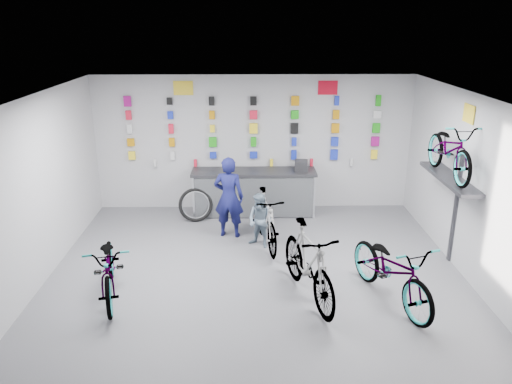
{
  "coord_description": "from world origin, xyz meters",
  "views": [
    {
      "loc": [
        -0.14,
        -6.83,
        4.1
      ],
      "look_at": [
        0.01,
        1.4,
        1.25
      ],
      "focal_mm": 35.0,
      "sensor_mm": 36.0,
      "label": 1
    }
  ],
  "objects_px": {
    "bike_left": "(109,267)",
    "bike_service": "(266,219)",
    "bike_center": "(308,263)",
    "bike_right": "(392,269)",
    "customer": "(260,221)",
    "counter": "(254,193)",
    "clerk": "(229,197)"
  },
  "relations": [
    {
      "from": "counter",
      "to": "bike_right",
      "type": "relative_size",
      "value": 1.32
    },
    {
      "from": "bike_center",
      "to": "bike_right",
      "type": "xyz_separation_m",
      "value": [
        1.25,
        -0.11,
        -0.06
      ]
    },
    {
      "from": "counter",
      "to": "bike_center",
      "type": "distance_m",
      "value": 3.66
    },
    {
      "from": "bike_center",
      "to": "bike_service",
      "type": "xyz_separation_m",
      "value": [
        -0.57,
        1.91,
        -0.06
      ]
    },
    {
      "from": "bike_service",
      "to": "counter",
      "type": "bearing_deg",
      "value": 87.66
    },
    {
      "from": "bike_left",
      "to": "customer",
      "type": "distance_m",
      "value": 2.95
    },
    {
      "from": "bike_center",
      "to": "clerk",
      "type": "distance_m",
      "value": 2.73
    },
    {
      "from": "bike_center",
      "to": "customer",
      "type": "distance_m",
      "value": 2.0
    },
    {
      "from": "customer",
      "to": "counter",
      "type": "bearing_deg",
      "value": 127.45
    },
    {
      "from": "bike_right",
      "to": "bike_service",
      "type": "distance_m",
      "value": 2.73
    },
    {
      "from": "bike_left",
      "to": "bike_service",
      "type": "xyz_separation_m",
      "value": [
        2.49,
        1.79,
        0.05
      ]
    },
    {
      "from": "bike_center",
      "to": "bike_service",
      "type": "height_order",
      "value": "bike_center"
    },
    {
      "from": "bike_left",
      "to": "bike_right",
      "type": "distance_m",
      "value": 4.32
    },
    {
      "from": "bike_left",
      "to": "bike_service",
      "type": "bearing_deg",
      "value": 22.0
    },
    {
      "from": "clerk",
      "to": "customer",
      "type": "height_order",
      "value": "clerk"
    },
    {
      "from": "bike_service",
      "to": "bike_center",
      "type": "bearing_deg",
      "value": -82.82
    },
    {
      "from": "bike_left",
      "to": "clerk",
      "type": "xyz_separation_m",
      "value": [
        1.77,
        2.27,
        0.32
      ]
    },
    {
      "from": "bike_right",
      "to": "bike_service",
      "type": "xyz_separation_m",
      "value": [
        -1.83,
        2.03,
        -0.0
      ]
    },
    {
      "from": "clerk",
      "to": "counter",
      "type": "bearing_deg",
      "value": -102.64
    },
    {
      "from": "bike_left",
      "to": "counter",
      "type": "bearing_deg",
      "value": 42.8
    },
    {
      "from": "bike_service",
      "to": "clerk",
      "type": "distance_m",
      "value": 0.9
    },
    {
      "from": "bike_right",
      "to": "bike_left",
      "type": "bearing_deg",
      "value": 158.0
    },
    {
      "from": "bike_right",
      "to": "customer",
      "type": "xyz_separation_m",
      "value": [
        -1.94,
        1.99,
        -0.01
      ]
    },
    {
      "from": "bike_left",
      "to": "bike_service",
      "type": "height_order",
      "value": "bike_service"
    },
    {
      "from": "bike_left",
      "to": "customer",
      "type": "bearing_deg",
      "value": 22.72
    },
    {
      "from": "bike_right",
      "to": "bike_center",
      "type": "bearing_deg",
      "value": 155.9
    },
    {
      "from": "counter",
      "to": "bike_right",
      "type": "bearing_deg",
      "value": -61.12
    },
    {
      "from": "counter",
      "to": "customer",
      "type": "height_order",
      "value": "customer"
    },
    {
      "from": "bike_right",
      "to": "customer",
      "type": "relative_size",
      "value": 1.94
    },
    {
      "from": "bike_right",
      "to": "customer",
      "type": "bearing_deg",
      "value": 115.34
    },
    {
      "from": "bike_right",
      "to": "customer",
      "type": "distance_m",
      "value": 2.78
    },
    {
      "from": "bike_service",
      "to": "customer",
      "type": "distance_m",
      "value": 0.12
    }
  ]
}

